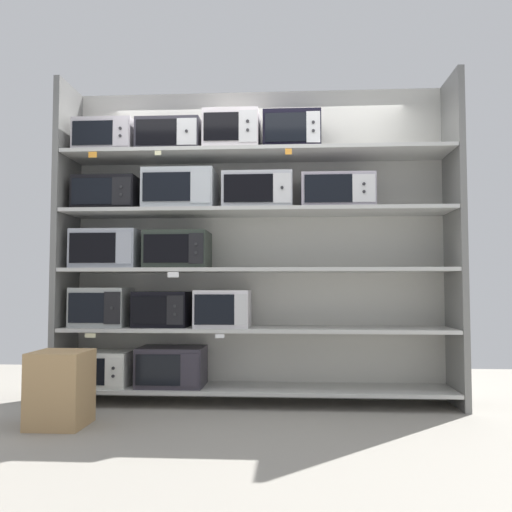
# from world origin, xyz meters

# --- Properties ---
(ground) EXTENTS (7.12, 6.00, 0.02)m
(ground) POSITION_xyz_m (0.00, -1.00, -0.01)
(ground) COLOR gray
(back_panel) EXTENTS (3.32, 0.04, 2.64)m
(back_panel) POSITION_xyz_m (0.00, 0.26, 1.32)
(back_panel) COLOR beige
(back_panel) RESTS_ON ground
(upright_left) EXTENTS (0.05, 0.49, 2.64)m
(upright_left) POSITION_xyz_m (-1.59, 0.00, 1.32)
(upright_left) COLOR slate
(upright_left) RESTS_ON ground
(upright_right) EXTENTS (0.05, 0.49, 2.64)m
(upright_right) POSITION_xyz_m (1.59, 0.00, 1.32)
(upright_right) COLOR slate
(upright_right) RESTS_ON ground
(shelf_0) EXTENTS (3.12, 0.49, 0.03)m
(shelf_0) POSITION_xyz_m (0.00, 0.00, 0.12)
(shelf_0) COLOR beige
(shelf_0) RESTS_ON ground
(microwave_0) EXTENTS (0.48, 0.41, 0.28)m
(microwave_0) POSITION_xyz_m (-1.26, -0.00, 0.28)
(microwave_0) COLOR silver
(microwave_0) RESTS_ON shelf_0
(microwave_1) EXTENTS (0.53, 0.39, 0.31)m
(microwave_1) POSITION_xyz_m (-0.69, -0.00, 0.29)
(microwave_1) COLOR #322E38
(microwave_1) RESTS_ON shelf_0
(shelf_1) EXTENTS (3.12, 0.49, 0.03)m
(shelf_1) POSITION_xyz_m (0.00, 0.00, 0.60)
(shelf_1) COLOR beige
(microwave_2) EXTENTS (0.44, 0.36, 0.32)m
(microwave_2) POSITION_xyz_m (-1.28, -0.00, 0.77)
(microwave_2) COLOR #A0A4A1
(microwave_2) RESTS_ON shelf_1
(microwave_3) EXTENTS (0.43, 0.34, 0.29)m
(microwave_3) POSITION_xyz_m (-0.77, -0.00, 0.76)
(microwave_3) COLOR black
(microwave_3) RESTS_ON shelf_1
(microwave_4) EXTENTS (0.43, 0.39, 0.30)m
(microwave_4) POSITION_xyz_m (-0.27, -0.00, 0.76)
(microwave_4) COLOR silver
(microwave_4) RESTS_ON shelf_1
(price_tag_0) EXTENTS (0.08, 0.00, 0.03)m
(price_tag_0) POSITION_xyz_m (-1.27, -0.25, 0.56)
(price_tag_0) COLOR beige
(price_tag_1) EXTENTS (0.07, 0.00, 0.03)m
(price_tag_1) POSITION_xyz_m (-0.26, -0.25, 0.56)
(price_tag_1) COLOR white
(shelf_2) EXTENTS (3.12, 0.49, 0.03)m
(shelf_2) POSITION_xyz_m (0.00, 0.00, 1.07)
(shelf_2) COLOR beige
(microwave_5) EXTENTS (0.54, 0.38, 0.32)m
(microwave_5) POSITION_xyz_m (-1.23, -0.00, 1.25)
(microwave_5) COLOR #9DA2AD
(microwave_5) RESTS_ON shelf_2
(microwave_6) EXTENTS (0.51, 0.40, 0.30)m
(microwave_6) POSITION_xyz_m (-0.64, -0.00, 1.24)
(microwave_6) COLOR #2B332C
(microwave_6) RESTS_ON shelf_2
(price_tag_2) EXTENTS (0.09, 0.00, 0.04)m
(price_tag_2) POSITION_xyz_m (-0.63, -0.25, 1.03)
(price_tag_2) COLOR white
(shelf_3) EXTENTS (3.12, 0.49, 0.03)m
(shelf_3) POSITION_xyz_m (0.00, 0.00, 1.55)
(shelf_3) COLOR beige
(microwave_7) EXTENTS (0.52, 0.34, 0.28)m
(microwave_7) POSITION_xyz_m (-1.24, -0.00, 1.71)
(microwave_7) COLOR black
(microwave_7) RESTS_ON shelf_3
(microwave_8) EXTENTS (0.58, 0.39, 0.33)m
(microwave_8) POSITION_xyz_m (-0.62, -0.00, 1.73)
(microwave_8) COLOR #B4BABF
(microwave_8) RESTS_ON shelf_3
(microwave_9) EXTENTS (0.56, 0.38, 0.29)m
(microwave_9) POSITION_xyz_m (0.02, -0.00, 1.71)
(microwave_9) COLOR #B3B5BB
(microwave_9) RESTS_ON shelf_3
(microwave_10) EXTENTS (0.58, 0.41, 0.27)m
(microwave_10) POSITION_xyz_m (0.66, -0.00, 1.70)
(microwave_10) COLOR #A19AA7
(microwave_10) RESTS_ON shelf_3
(shelf_4) EXTENTS (3.12, 0.49, 0.03)m
(shelf_4) POSITION_xyz_m (0.00, 0.00, 2.03)
(shelf_4) COLOR beige
(microwave_11) EXTENTS (0.49, 0.35, 0.28)m
(microwave_11) POSITION_xyz_m (-1.25, -0.00, 2.18)
(microwave_11) COLOR #BDB6BC
(microwave_11) RESTS_ON shelf_4
(microwave_12) EXTENTS (0.52, 0.37, 0.27)m
(microwave_12) POSITION_xyz_m (-0.71, -0.00, 2.18)
(microwave_12) COLOR #2D2C35
(microwave_12) RESTS_ON shelf_4
(microwave_13) EXTENTS (0.45, 0.44, 0.32)m
(microwave_13) POSITION_xyz_m (-0.20, -0.00, 2.20)
(microwave_13) COLOR silver
(microwave_13) RESTS_ON shelf_4
(microwave_14) EXTENTS (0.46, 0.35, 0.31)m
(microwave_14) POSITION_xyz_m (0.29, -0.00, 2.20)
(microwave_14) COLOR black
(microwave_14) RESTS_ON shelf_4
(price_tag_3) EXTENTS (0.07, 0.00, 0.05)m
(price_tag_3) POSITION_xyz_m (-1.28, -0.25, 1.98)
(price_tag_3) COLOR orange
(price_tag_4) EXTENTS (0.05, 0.00, 0.04)m
(price_tag_4) POSITION_xyz_m (-0.76, -0.25, 1.99)
(price_tag_4) COLOR beige
(price_tag_5) EXTENTS (0.05, 0.00, 0.05)m
(price_tag_5) POSITION_xyz_m (0.27, -0.25, 1.98)
(price_tag_5) COLOR orange
(shipping_carton) EXTENTS (0.36, 0.36, 0.50)m
(shipping_carton) POSITION_xyz_m (-1.28, -0.77, 0.25)
(shipping_carton) COLOR tan
(shipping_carton) RESTS_ON ground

